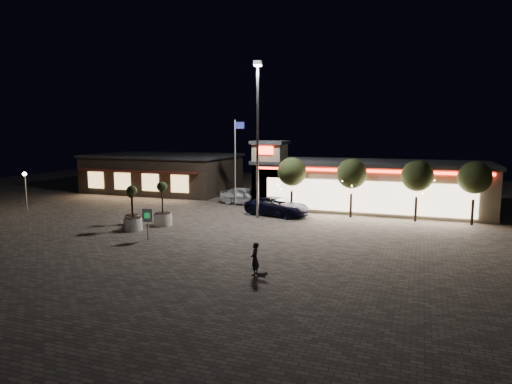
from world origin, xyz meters
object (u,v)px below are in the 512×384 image
(pedestrian, at_px, (255,259))
(planter_mid, at_px, (133,216))
(pickup_truck, at_px, (278,206))
(white_sedan, at_px, (244,196))
(planter_left, at_px, (132,214))
(valet_sign, at_px, (147,218))

(pedestrian, relative_size, planter_mid, 0.50)
(pickup_truck, xyz_separation_m, pedestrian, (3.63, -15.43, 0.04))
(white_sedan, bearing_deg, pickup_truck, -120.39)
(planter_left, bearing_deg, pedestrian, -32.47)
(pickup_truck, relative_size, planter_mid, 1.71)
(pickup_truck, relative_size, white_sedan, 1.12)
(pedestrian, height_order, valet_sign, valet_sign)
(planter_mid, bearing_deg, white_sedan, 75.88)
(pickup_truck, height_order, pedestrian, pedestrian)
(pedestrian, height_order, planter_left, planter_left)
(pedestrian, height_order, planter_mid, planter_mid)
(pedestrian, bearing_deg, white_sedan, -155.41)
(planter_mid, bearing_deg, valet_sign, -39.38)
(pickup_truck, bearing_deg, pedestrian, -153.87)
(planter_mid, xyz_separation_m, valet_sign, (2.65, -2.17, 0.45))
(pickup_truck, bearing_deg, white_sedan, 60.24)
(planter_left, height_order, valet_sign, planter_left)
(pickup_truck, distance_m, white_sedan, 6.32)
(valet_sign, bearing_deg, planter_left, 135.40)
(planter_left, bearing_deg, planter_mid, -53.28)
(planter_left, height_order, planter_mid, planter_mid)
(pickup_truck, height_order, planter_mid, planter_mid)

